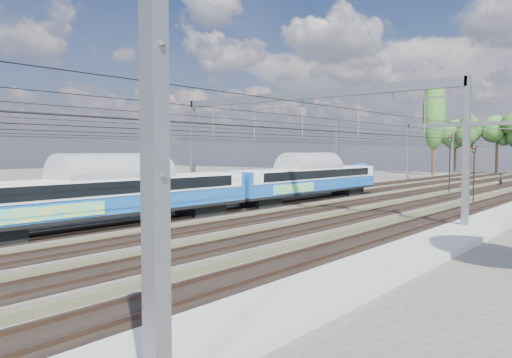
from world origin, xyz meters
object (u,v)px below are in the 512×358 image
Objects in this scene: emu_train at (107,187)px; signal_near at (450,156)px; signal_far at (474,167)px; worker at (501,180)px.

emu_train is 9.68× the size of signal_near.
worker is at bearing 89.43° from signal_far.
emu_train is 31.61m from signal_far.
emu_train is at bearing -120.78° from signal_far.
worker is 0.29× the size of signal_near.
worker is (8.88, 53.16, -1.62)m from emu_train.
signal_far reaches higher than emu_train.
signal_near reaches higher than emu_train.
worker is 12.40m from signal_near.
signal_near reaches higher than signal_far.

